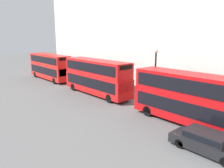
# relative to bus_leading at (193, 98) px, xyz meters

# --- Properties ---
(bus_leading) EXTENTS (2.59, 10.90, 4.43)m
(bus_leading) POSITION_rel_bus_leading_xyz_m (0.00, 0.00, 0.00)
(bus_leading) COLOR #B20C0F
(bus_leading) RESTS_ON ground
(bus_second_in_queue) EXTENTS (2.59, 10.95, 4.51)m
(bus_second_in_queue) POSITION_rel_bus_leading_xyz_m (0.00, 13.36, 0.04)
(bus_second_in_queue) COLOR red
(bus_second_in_queue) RESTS_ON ground
(bus_third_in_queue) EXTENTS (2.59, 10.78, 4.37)m
(bus_third_in_queue) POSITION_rel_bus_leading_xyz_m (0.00, 26.73, -0.03)
(bus_third_in_queue) COLOR red
(bus_third_in_queue) RESTS_ON ground
(car_dark_sedan) EXTENTS (1.87, 4.76, 1.40)m
(car_dark_sedan) POSITION_rel_bus_leading_xyz_m (-3.40, -2.99, -1.70)
(car_dark_sedan) COLOR black
(car_dark_sedan) RESTS_ON ground
(street_lamp) EXTENTS (0.44, 0.44, 6.14)m
(street_lamp) POSITION_rel_bus_leading_xyz_m (2.15, 5.67, 1.38)
(street_lamp) COLOR black
(street_lamp) RESTS_ON ground
(pedestrian) EXTENTS (0.36, 0.36, 1.67)m
(pedestrian) POSITION_rel_bus_leading_xyz_m (2.39, 11.97, -1.67)
(pedestrian) COLOR #334C6B
(pedestrian) RESTS_ON ground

